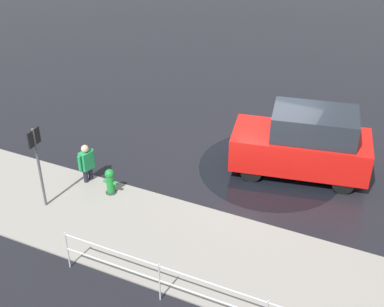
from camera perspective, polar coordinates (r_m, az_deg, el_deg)
ground_plane at (r=16.27m, az=7.94°, el=-1.44°), size 60.00×60.00×0.00m
kerb_strip at (r=13.10m, az=2.16°, el=-10.65°), size 24.00×3.20×0.04m
moving_hatchback at (r=15.64m, az=11.85°, el=1.09°), size 4.16×2.44×2.06m
fire_hydrant at (r=14.95m, az=-8.71°, el=-3.01°), size 0.42×0.31×0.80m
pedestrian at (r=15.41m, az=-11.19°, el=-0.85°), size 0.32×0.55×1.22m
sign_post at (r=14.22m, az=-16.17°, el=-0.35°), size 0.07×0.44×2.40m
puddle_patch at (r=16.23m, az=8.35°, el=-1.56°), size 4.31×4.31×0.01m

